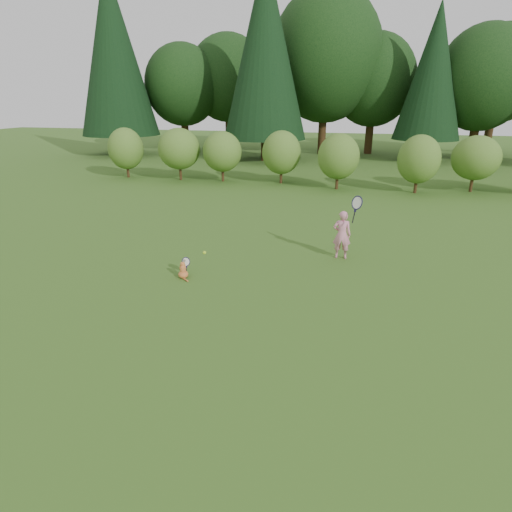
% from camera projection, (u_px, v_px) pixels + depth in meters
% --- Properties ---
extents(ground, '(100.00, 100.00, 0.00)m').
position_uv_depth(ground, '(238.00, 297.00, 9.46)').
color(ground, '#2F5718').
rests_on(ground, ground).
extents(shrub_row, '(28.00, 3.00, 2.80)m').
position_uv_depth(shrub_row, '(314.00, 158.00, 20.80)').
color(shrub_row, '#456920').
rests_on(shrub_row, ground).
extents(woodland_backdrop, '(48.00, 10.00, 15.00)m').
position_uv_depth(woodland_backdrop, '(337.00, 44.00, 27.79)').
color(woodland_backdrop, black).
rests_on(woodland_backdrop, ground).
extents(child, '(0.78, 0.52, 1.98)m').
position_uv_depth(child, '(342.00, 234.00, 11.55)').
color(child, pink).
rests_on(child, ground).
extents(cat, '(0.42, 0.59, 0.57)m').
position_uv_depth(cat, '(183.00, 269.00, 10.43)').
color(cat, '#BB5A24').
rests_on(cat, ground).
extents(tennis_ball, '(0.08, 0.08, 0.08)m').
position_uv_depth(tennis_ball, '(204.00, 253.00, 9.76)').
color(tennis_ball, '#93C417').
rests_on(tennis_ball, ground).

